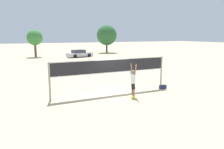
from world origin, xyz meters
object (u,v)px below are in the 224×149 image
at_px(player_spiker, 133,79).
at_px(tree_left_cluster, 35,38).
at_px(parked_car_mid, 79,54).
at_px(player_blocker, 132,71).
at_px(gear_bag, 163,87).
at_px(volleyball, 133,97).
at_px(tree_right_cluster, 107,35).
at_px(volleyball_net, 112,69).

xyz_separation_m(player_spiker, tree_left_cluster, (-2.51, 30.40, 2.33)).
height_order(player_spiker, parked_car_mid, player_spiker).
height_order(player_blocker, gear_bag, player_blocker).
distance_m(volleyball, tree_left_cluster, 31.11).
relative_size(gear_bag, tree_right_cluster, 0.08).
bearing_deg(volleyball, volleyball_net, 105.63).
bearing_deg(tree_right_cluster, parked_car_mid, -140.13).
xyz_separation_m(volleyball_net, gear_bag, (3.95, -0.55, -1.55)).
distance_m(player_spiker, tree_left_cluster, 30.59).
xyz_separation_m(tree_left_cluster, tree_right_cluster, (15.91, 3.50, 0.45)).
xyz_separation_m(parked_car_mid, tree_right_cluster, (8.75, 7.31, 3.32)).
xyz_separation_m(player_spiker, gear_bag, (3.12, 0.89, -1.01)).
xyz_separation_m(player_spiker, parked_car_mid, (4.64, 26.58, -0.54)).
bearing_deg(tree_right_cluster, volleyball_net, -113.67).
xyz_separation_m(player_spiker, tree_right_cluster, (13.40, 33.90, 2.78)).
bearing_deg(parked_car_mid, tree_left_cluster, 139.47).
bearing_deg(tree_left_cluster, tree_right_cluster, 12.41).
relative_size(player_blocker, tree_left_cluster, 0.44).
distance_m(parked_car_mid, tree_right_cluster, 11.88).
distance_m(player_blocker, gear_bag, 2.62).
distance_m(player_blocker, parked_car_mid, 24.07).
bearing_deg(tree_right_cluster, player_blocker, -110.80).
distance_m(gear_bag, parked_car_mid, 25.75).
relative_size(volleyball_net, player_spiker, 3.91).
relative_size(volleyball, tree_left_cluster, 0.05).
xyz_separation_m(player_blocker, parked_car_mid, (3.09, 23.86, -0.54)).
bearing_deg(volleyball_net, volleyball, -74.37).
xyz_separation_m(volleyball, tree_left_cluster, (-2.21, 30.85, 3.36)).
bearing_deg(parked_car_mid, player_spiker, -112.38).
relative_size(player_blocker, parked_car_mid, 0.44).
xyz_separation_m(volleyball_net, player_spiker, (0.83, -1.44, -0.54)).
bearing_deg(volleyball, player_spiker, 56.31).
height_order(volleyball_net, tree_left_cluster, tree_left_cluster).
bearing_deg(gear_bag, tree_right_cluster, 72.71).
relative_size(volleyball, tree_right_cluster, 0.04).
relative_size(parked_car_mid, tree_right_cluster, 0.80).
height_order(player_spiker, player_blocker, same).
xyz_separation_m(volleyball, parked_car_mid, (4.95, 27.04, 0.50)).
distance_m(volleyball, parked_car_mid, 27.49).
height_order(gear_bag, tree_right_cluster, tree_right_cluster).
height_order(volleyball, tree_right_cluster, tree_right_cluster).
distance_m(player_spiker, gear_bag, 3.40).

